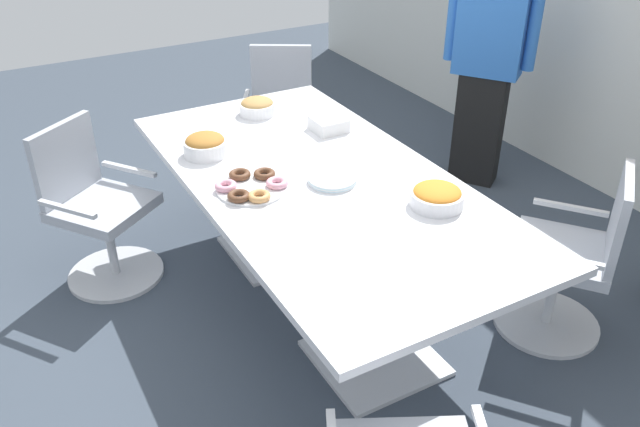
{
  "coord_description": "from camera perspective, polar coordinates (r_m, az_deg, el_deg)",
  "views": [
    {
      "loc": [
        2.52,
        -1.41,
        2.28
      ],
      "look_at": [
        0.0,
        0.0,
        0.55
      ],
      "focal_mm": 36.92,
      "sensor_mm": 36.0,
      "label": 1
    }
  ],
  "objects": [
    {
      "name": "office_chair_2",
      "position": [
        3.47,
        20.92,
        -4.07
      ],
      "size": [
        0.76,
        0.76,
        0.91
      ],
      "rotation": [
        0.0,
        0.0,
        -4.05
      ],
      "color": "silver",
      "rests_on": "ground"
    },
    {
      "name": "office_chair_3",
      "position": [
        4.84,
        -3.41,
        8.11
      ],
      "size": [
        0.74,
        0.74,
        0.91
      ],
      "rotation": [
        0.0,
        0.0,
        -2.1
      ],
      "color": "silver",
      "rests_on": "ground"
    },
    {
      "name": "napkin_pile",
      "position": [
        3.79,
        0.76,
        7.75
      ],
      "size": [
        0.18,
        0.18,
        0.08
      ],
      "primitive_type": "cube",
      "color": "white",
      "rests_on": "conference_table"
    },
    {
      "name": "plate_stack",
      "position": [
        3.23,
        1.07,
        2.95
      ],
      "size": [
        0.24,
        0.24,
        0.03
      ],
      "color": "white",
      "rests_on": "conference_table"
    },
    {
      "name": "donut_platter",
      "position": [
        3.18,
        -5.98,
        2.37
      ],
      "size": [
        0.35,
        0.34,
        0.04
      ],
      "color": "white",
      "rests_on": "conference_table"
    },
    {
      "name": "snack_bowl_pretzels",
      "position": [
        3.54,
        -9.92,
        5.89
      ],
      "size": [
        0.23,
        0.23,
        0.12
      ],
      "color": "white",
      "rests_on": "conference_table"
    },
    {
      "name": "office_chair_0",
      "position": [
        3.85,
        -18.73,
        -0.0
      ],
      "size": [
        0.75,
        0.75,
        0.91
      ],
      "rotation": [
        0.0,
        0.0,
        -0.94
      ],
      "color": "silver",
      "rests_on": "ground"
    },
    {
      "name": "snack_bowl_chips_orange",
      "position": [
        3.06,
        10.1,
        1.5
      ],
      "size": [
        0.25,
        0.25,
        0.1
      ],
      "color": "white",
      "rests_on": "conference_table"
    },
    {
      "name": "ground_plane",
      "position": [
        3.68,
        -0.0,
        -7.43
      ],
      "size": [
        10.0,
        10.0,
        0.01
      ],
      "primitive_type": "cube",
      "color": "#3D4754"
    },
    {
      "name": "snack_bowl_cookies",
      "position": [
        4.02,
        -5.46,
        9.23
      ],
      "size": [
        0.22,
        0.22,
        0.1
      ],
      "color": "white",
      "rests_on": "conference_table"
    },
    {
      "name": "person_standing_0",
      "position": [
        4.67,
        14.3,
        12.53
      ],
      "size": [
        0.55,
        0.43,
        1.69
      ],
      "rotation": [
        0.0,
        0.0,
        -2.53
      ],
      "color": "black",
      "rests_on": "ground"
    },
    {
      "name": "conference_table",
      "position": [
        3.32,
        -0.0,
        1.11
      ],
      "size": [
        2.4,
        1.2,
        0.75
      ],
      "color": "silver",
      "rests_on": "ground"
    }
  ]
}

